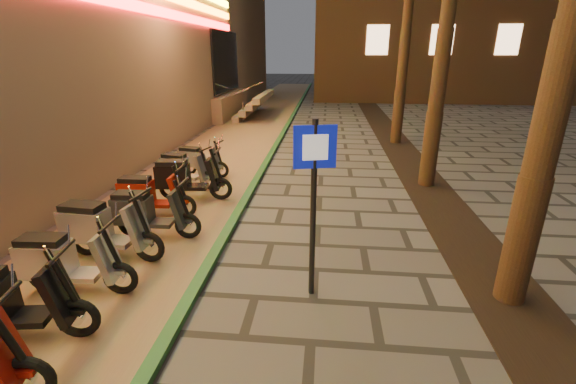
# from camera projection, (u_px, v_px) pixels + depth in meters

# --- Properties ---
(parking_strip) EXTENTS (3.40, 60.00, 0.01)m
(parking_strip) POSITION_uv_depth(u_px,v_px,m) (225.00, 151.00, 13.54)
(parking_strip) COLOR #8C7251
(parking_strip) RESTS_ON ground
(green_curb) EXTENTS (0.18, 60.00, 0.10)m
(green_curb) POSITION_uv_depth(u_px,v_px,m) (273.00, 151.00, 13.37)
(green_curb) COLOR #235E2C
(green_curb) RESTS_ON ground
(planting_strip) EXTENTS (1.20, 40.00, 0.02)m
(planting_strip) POSITION_uv_depth(u_px,v_px,m) (447.00, 214.00, 8.29)
(planting_strip) COLOR black
(planting_strip) RESTS_ON ground
(pedestrian_sign) EXTENTS (0.55, 0.16, 2.53)m
(pedestrian_sign) POSITION_uv_depth(u_px,v_px,m) (314.00, 187.00, 5.05)
(pedestrian_sign) COLOR black
(pedestrian_sign) RESTS_ON ground
(scooter_5) EXTENTS (1.75, 0.72, 1.23)m
(scooter_5) POSITION_uv_depth(u_px,v_px,m) (2.00, 302.00, 4.53)
(scooter_5) COLOR black
(scooter_5) RESTS_ON ground
(scooter_6) EXTENTS (1.65, 0.58, 1.17)m
(scooter_6) POSITION_uv_depth(u_px,v_px,m) (64.00, 262.00, 5.46)
(scooter_6) COLOR black
(scooter_6) RESTS_ON ground
(scooter_7) EXTENTS (1.78, 0.63, 1.25)m
(scooter_7) POSITION_uv_depth(u_px,v_px,m) (100.00, 228.00, 6.41)
(scooter_7) COLOR black
(scooter_7) RESTS_ON ground
(scooter_8) EXTENTS (1.63, 0.57, 1.16)m
(scooter_8) POSITION_uv_depth(u_px,v_px,m) (146.00, 212.00, 7.15)
(scooter_8) COLOR black
(scooter_8) RESTS_ON ground
(scooter_9) EXTENTS (1.61, 0.56, 1.13)m
(scooter_9) POSITION_uv_depth(u_px,v_px,m) (148.00, 195.00, 8.06)
(scooter_9) COLOR black
(scooter_9) RESTS_ON ground
(scooter_10) EXTENTS (1.77, 0.63, 1.24)m
(scooter_10) POSITION_uv_depth(u_px,v_px,m) (184.00, 178.00, 8.98)
(scooter_10) COLOR black
(scooter_10) RESTS_ON ground
(scooter_11) EXTENTS (1.55, 0.76, 1.09)m
(scooter_11) POSITION_uv_depth(u_px,v_px,m) (183.00, 169.00, 9.91)
(scooter_11) COLOR black
(scooter_11) RESTS_ON ground
(scooter_12) EXTENTS (1.48, 0.66, 1.04)m
(scooter_12) POSITION_uv_depth(u_px,v_px,m) (198.00, 160.00, 10.78)
(scooter_12) COLOR black
(scooter_12) RESTS_ON ground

